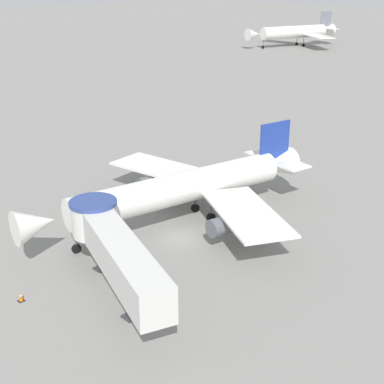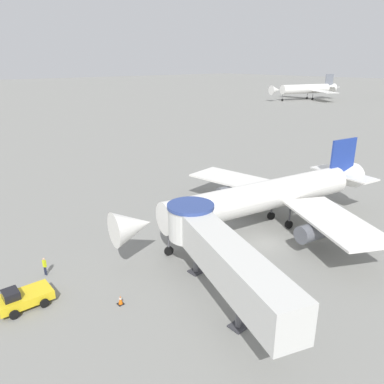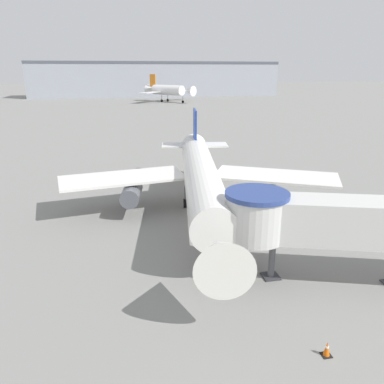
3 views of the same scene
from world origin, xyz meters
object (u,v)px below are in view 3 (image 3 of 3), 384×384
object	(u,v)px
main_airplane	(201,178)
traffic_cone_near_nose	(327,349)
background_jet_orange_tail	(167,90)
jet_bridge	(340,221)

from	to	relation	value
main_airplane	traffic_cone_near_nose	xyz separation A→B (m)	(1.65, -19.42, -3.38)
main_airplane	background_jet_orange_tail	xyz separation A→B (m)	(16.87, 132.97, 1.26)
jet_bridge	background_jet_orange_tail	size ratio (longest dim) A/B	0.65
main_airplane	jet_bridge	distance (m)	14.54
main_airplane	traffic_cone_near_nose	distance (m)	19.78
main_airplane	traffic_cone_near_nose	bearing A→B (deg)	-75.44
traffic_cone_near_nose	background_jet_orange_tail	bearing A→B (deg)	84.29
main_airplane	traffic_cone_near_nose	size ratio (longest dim) A/B	40.83
jet_bridge	traffic_cone_near_nose	distance (m)	8.33
main_airplane	jet_bridge	size ratio (longest dim) A/B	1.92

